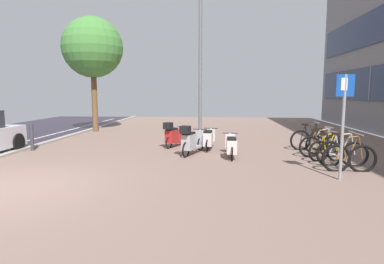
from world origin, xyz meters
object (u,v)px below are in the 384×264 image
object	(u,v)px
bicycle_rack_03	(320,146)
scooter_near	(174,135)
bollard_far	(32,137)
scooter_mid	(191,141)
parking_sign	(343,116)
bicycle_rack_01	(342,153)
street_tree	(93,48)
bicycle_rack_00	(349,158)
bicycle_rack_04	(323,144)
bicycle_rack_05	(310,140)
bicycle_rack_02	(328,150)
lamp_post	(200,59)
scooter_far	(231,146)
scooter_extra	(209,139)

from	to	relation	value
bicycle_rack_03	scooter_near	xyz separation A→B (m)	(-4.90, 1.48, 0.10)
bicycle_rack_03	bollard_far	size ratio (longest dim) A/B	1.44
scooter_mid	parking_sign	xyz separation A→B (m)	(3.75, -2.72, 1.06)
bicycle_rack_01	street_tree	distance (m)	12.81
bicycle_rack_00	bicycle_rack_04	world-z (taller)	bicycle_rack_00
bicycle_rack_00	scooter_near	world-z (taller)	bicycle_rack_00
bicycle_rack_05	street_tree	size ratio (longest dim) A/B	0.24
bicycle_rack_02	bicycle_rack_04	size ratio (longest dim) A/B	0.98
bicycle_rack_01	bollard_far	xyz separation A→B (m)	(-10.00, 1.60, 0.11)
bicycle_rack_00	bicycle_rack_01	bearing A→B (deg)	84.61
bicycle_rack_01	parking_sign	world-z (taller)	parking_sign
bicycle_rack_01	scooter_mid	size ratio (longest dim) A/B	0.82
bicycle_rack_02	lamp_post	size ratio (longest dim) A/B	0.20
bicycle_rack_04	bicycle_rack_02	bearing A→B (deg)	-101.84
bicycle_rack_02	scooter_far	world-z (taller)	bicycle_rack_02
bicycle_rack_00	bicycle_rack_02	size ratio (longest dim) A/B	1.14
scooter_mid	scooter_near	bearing A→B (deg)	117.44
bicycle_rack_02	scooter_near	distance (m)	5.37
scooter_far	parking_sign	bearing A→B (deg)	-44.42
bicycle_rack_03	bicycle_rack_01	bearing A→B (deg)	-80.75
bicycle_rack_05	scooter_near	distance (m)	4.94
scooter_far	bollard_far	distance (m)	7.00
scooter_extra	lamp_post	xyz separation A→B (m)	(-0.40, 1.80, 3.02)
scooter_extra	scooter_mid	bearing A→B (deg)	-118.35
bicycle_rack_03	bicycle_rack_04	distance (m)	0.70
bicycle_rack_00	scooter_far	size ratio (longest dim) A/B	0.78
bicycle_rack_03	parking_sign	world-z (taller)	parking_sign
street_tree	bicycle_rack_04	bearing A→B (deg)	-27.88
bicycle_rack_02	bicycle_rack_04	bearing A→B (deg)	78.16
lamp_post	scooter_far	bearing A→B (deg)	-69.87
parking_sign	bicycle_rack_04	bearing A→B (deg)	78.60
parking_sign	bicycle_rack_00	bearing A→B (deg)	57.85
scooter_far	street_tree	bearing A→B (deg)	137.60
bicycle_rack_02	parking_sign	bearing A→B (deg)	-101.13
bicycle_rack_02	bicycle_rack_03	world-z (taller)	bicycle_rack_03
bicycle_rack_03	bicycle_rack_04	xyz separation A→B (m)	(0.30, 0.63, -0.01)
bicycle_rack_00	street_tree	world-z (taller)	street_tree
bicycle_rack_01	street_tree	xyz separation A→B (m)	(-9.86, 7.16, 3.94)
bicycle_rack_02	bicycle_rack_01	bearing A→B (deg)	-74.52
scooter_near	street_tree	xyz separation A→B (m)	(-4.75, 4.42, 3.86)
parking_sign	scooter_mid	bearing A→B (deg)	144.03
bicycle_rack_03	scooter_far	xyz separation A→B (m)	(-2.83, -0.34, 0.02)
bicycle_rack_00	bicycle_rack_04	size ratio (longest dim) A/B	1.12
lamp_post	bollard_far	distance (m)	6.96
street_tree	bollard_far	xyz separation A→B (m)	(-0.14, -5.55, -3.83)
bollard_far	parking_sign	bearing A→B (deg)	-18.11
bicycle_rack_04	bicycle_rack_00	bearing A→B (deg)	-93.39
parking_sign	bollard_far	bearing A→B (deg)	161.89
bicycle_rack_04	lamp_post	bearing A→B (deg)	153.04
bicycle_rack_01	parking_sign	distance (m)	1.97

